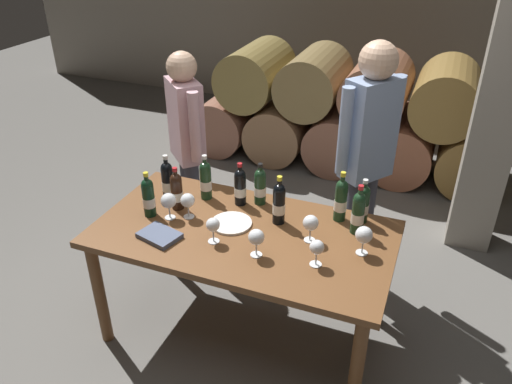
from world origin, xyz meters
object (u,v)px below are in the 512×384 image
Objects in this scene: wine_bottle_2 at (148,197)px; wine_bottle_7 at (363,203)px; tasting_notebook at (159,235)px; wine_bottle_6 at (177,191)px; sommelier_presenting at (368,149)px; wine_bottle_8 at (358,212)px; dining_table at (243,244)px; wine_bottle_5 at (341,200)px; taster_seated_left at (187,138)px; wine_glass_3 at (317,248)px; wine_bottle_4 at (260,186)px; wine_bottle_3 at (240,186)px; serving_plate at (231,223)px; wine_bottle_1 at (167,181)px; wine_glass_0 at (364,235)px; wine_glass_6 at (213,225)px; wine_glass_5 at (256,238)px; wine_glass_4 at (169,201)px; wine_bottle_0 at (279,203)px; wine_glass_2 at (188,201)px; wine_bottle_9 at (206,180)px; wine_glass_1 at (311,223)px.

wine_bottle_2 is 1.04× the size of wine_bottle_7.
wine_bottle_6 is at bearing 115.42° from tasting_notebook.
wine_bottle_8 is at bearing -83.32° from sommelier_presenting.
sommelier_presenting is (-0.06, 0.52, 0.15)m from wine_bottle_8.
dining_table is 0.52m from wine_bottle_6.
wine_bottle_6 is at bearing -166.03° from wine_bottle_7.
taster_seated_left reaches higher than wine_bottle_5.
wine_bottle_6 is 1.84× the size of wine_glass_3.
wine_bottle_3 is at bearing -154.64° from wine_bottle_4.
wine_bottle_4 reaches higher than serving_plate.
wine_glass_0 is at bearing -5.49° from wine_bottle_1.
wine_bottle_5 is (1.05, 0.16, 0.00)m from wine_bottle_1.
wine_bottle_7 is 1.83× the size of wine_glass_6.
wine_glass_0 is at bearing 23.28° from wine_glass_5.
wine_bottle_7 is 1.68× the size of wine_glass_4.
wine_bottle_0 is at bearing 26.24° from serving_plate.
wine_bottle_6 reaches higher than wine_bottle_4.
sommelier_presenting is at bearing 57.02° from wine_bottle_0.
dining_table is 5.61× the size of wine_bottle_0.
wine_bottle_5 reaches higher than wine_bottle_0.
wine_bottle_1 reaches higher than wine_bottle_8.
wine_bottle_4 is 0.75m from wine_glass_0.
wine_bottle_5 is 0.20× the size of taster_seated_left.
wine_glass_0 reaches higher than serving_plate.
wine_bottle_5 reaches higher than tasting_notebook.
wine_glass_2 is 0.80m from taster_seated_left.
sommelier_presenting reaches higher than wine_bottle_9.
wine_bottle_0 is 1.38× the size of tasting_notebook.
wine_bottle_7 is 1.13m from wine_glass_4.
wine_bottle_3 reaches higher than wine_glass_3.
wine_bottle_2 reaches higher than wine_glass_6.
wine_glass_3 is 0.58m from wine_glass_6.
serving_plate is at bearing -131.55° from sommelier_presenting.
wine_bottle_0 is 0.53m from wine_glass_0.
wine_glass_4 is at bearing -176.34° from wine_glass_0.
wine_bottle_0 is 1.09× the size of wine_bottle_3.
sommelier_presenting is (0.06, 0.43, 0.15)m from wine_bottle_5.
wine_glass_4 is at bearing 118.29° from tasting_notebook.
wine_glass_6 is 1.13m from sommelier_presenting.
tasting_notebook is at bearing -46.80° from wine_bottle_2.
wine_bottle_5 is at bearing 46.72° from tasting_notebook.
wine_bottle_5 is 0.15m from wine_bottle_8.
wine_glass_3 is 0.94× the size of wine_glass_5.
wine_bottle_0 is at bearing 0.17° from wine_bottle_1.
wine_bottle_8 reaches higher than wine_glass_6.
wine_glass_1 is 0.84m from tasting_notebook.
wine_bottle_5 reaches higher than wine_bottle_6.
wine_glass_1 is 1.07× the size of wine_glass_3.
wine_bottle_2 is 1.74× the size of wine_glass_0.
wine_glass_5 is 1.27m from taster_seated_left.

